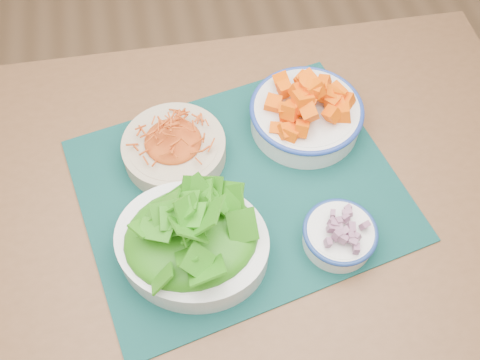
# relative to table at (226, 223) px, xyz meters

# --- Properties ---
(ground) EXTENTS (4.00, 4.00, 0.00)m
(ground) POSITION_rel_table_xyz_m (0.29, 0.27, -0.66)
(ground) COLOR #AB7C53
(ground) RESTS_ON ground
(table) EXTENTS (1.37, 0.94, 0.75)m
(table) POSITION_rel_table_xyz_m (0.00, 0.00, 0.00)
(table) COLOR brown
(table) RESTS_ON ground
(placemat) EXTENTS (0.68, 0.60, 0.00)m
(placemat) POSITION_rel_table_xyz_m (0.03, 0.02, 0.09)
(placemat) COLOR #072B29
(placemat) RESTS_ON table
(carrot_bowl) EXTENTS (0.23, 0.23, 0.08)m
(carrot_bowl) POSITION_rel_table_xyz_m (-0.08, 0.12, 0.13)
(carrot_bowl) COLOR #C6B393
(carrot_bowl) RESTS_ON placemat
(squash_bowl) EXTENTS (0.29, 0.29, 0.11)m
(squash_bowl) POSITION_rel_table_xyz_m (0.20, 0.15, 0.14)
(squash_bowl) COLOR silver
(squash_bowl) RESTS_ON placemat
(lettuce_bowl) EXTENTS (0.35, 0.33, 0.13)m
(lettuce_bowl) POSITION_rel_table_xyz_m (-0.08, -0.09, 0.15)
(lettuce_bowl) COLOR white
(lettuce_bowl) RESTS_ON placemat
(onion_bowl) EXTENTS (0.14, 0.14, 0.07)m
(onion_bowl) POSITION_rel_table_xyz_m (0.19, -0.13, 0.12)
(onion_bowl) COLOR white
(onion_bowl) RESTS_ON placemat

